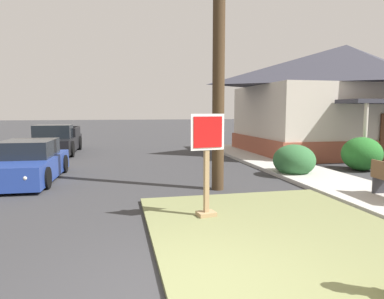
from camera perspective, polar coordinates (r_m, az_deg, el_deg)
The scene contains 10 objects.
grass_corner_patch at distance 6.30m, azimuth 14.89°, elevation -13.56°, with size 4.49×5.76×0.08m, color olive.
sidewalk_strip at distance 12.06m, azimuth 18.91°, elevation -3.98°, with size 2.20×19.52×0.12m, color #B2AFA8.
stop_sign at distance 6.78m, azimuth 2.46°, elevation -3.06°, with size 0.70×0.34×2.03m.
manhole_cover at distance 7.73m, azimuth -3.34°, elevation -9.84°, with size 0.70×0.70×0.02m, color black.
parked_sedan_blue at distance 11.89m, azimuth -25.52°, elevation -2.07°, with size 1.97×4.29×1.25m.
pickup_truck_black at distance 18.70m, azimuth -21.58°, elevation 1.24°, with size 2.10×5.23×1.48m.
utility_pole at distance 9.74m, azimuth 4.51°, elevation 21.92°, with size 1.51×0.33×9.26m.
corner_house at distance 19.37m, azimuth 23.87°, elevation 7.78°, with size 10.29×7.85×5.46m.
shrub_near_porch at distance 13.95m, azimuth 26.30°, elevation -0.64°, with size 1.41×1.41×1.22m, color #256826.
shrub_by_curb at distance 11.95m, azimuth 16.56°, elevation -1.72°, with size 1.39×1.39×1.06m, color #2F6336.
Camera 1 is at (-0.87, -3.65, 2.18)m, focal length 32.20 mm.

